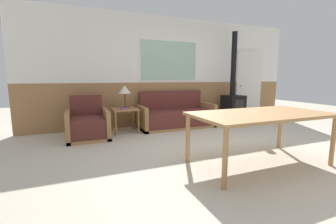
{
  "coord_description": "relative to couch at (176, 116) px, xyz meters",
  "views": [
    {
      "loc": [
        -2.34,
        -2.77,
        1.19
      ],
      "look_at": [
        -0.74,
        1.13,
        0.55
      ],
      "focal_mm": 24.0,
      "sensor_mm": 36.0,
      "label": 1
    }
  ],
  "objects": [
    {
      "name": "ground_plane",
      "position": [
        0.11,
        -2.14,
        -0.26
      ],
      "size": [
        16.0,
        16.0,
        0.0
      ],
      "primitive_type": "plane",
      "color": "beige"
    },
    {
      "name": "wall_back",
      "position": [
        0.11,
        0.48,
        1.1
      ],
      "size": [
        7.2,
        0.09,
        2.7
      ],
      "color": "#996B42",
      "rests_on": "ground_plane"
    },
    {
      "name": "couch",
      "position": [
        0.0,
        0.0,
        0.0
      ],
      "size": [
        1.81,
        0.78,
        0.87
      ],
      "color": "#9E7042",
      "rests_on": "ground_plane"
    },
    {
      "name": "armchair",
      "position": [
        -2.05,
        -0.29,
        -0.0
      ],
      "size": [
        0.79,
        0.8,
        0.84
      ],
      "rotation": [
        0.0,
        0.0,
        0.19
      ],
      "color": "#9E7042",
      "rests_on": "ground_plane"
    },
    {
      "name": "side_table",
      "position": [
        -1.26,
        -0.03,
        0.18
      ],
      "size": [
        0.55,
        0.55,
        0.53
      ],
      "color": "#9E7042",
      "rests_on": "ground_plane"
    },
    {
      "name": "table_lamp",
      "position": [
        -1.23,
        0.07,
        0.66
      ],
      "size": [
        0.27,
        0.27,
        0.51
      ],
      "color": "#262628",
      "rests_on": "side_table"
    },
    {
      "name": "book_stack",
      "position": [
        -1.29,
        -0.13,
        0.28
      ],
      "size": [
        0.17,
        0.14,
        0.03
      ],
      "color": "#994C84",
      "rests_on": "side_table"
    },
    {
      "name": "dining_table",
      "position": [
        0.09,
        -2.6,
        0.4
      ],
      "size": [
        1.89,
        0.98,
        0.72
      ],
      "color": "#B27F4C",
      "rests_on": "ground_plane"
    },
    {
      "name": "wood_stove",
      "position": [
        1.65,
        -0.04,
        0.35
      ],
      "size": [
        0.47,
        0.51,
        2.38
      ],
      "color": "black",
      "rests_on": "ground_plane"
    },
    {
      "name": "entry_door",
      "position": [
        2.58,
        0.43,
        0.74
      ],
      "size": [
        0.92,
        0.09,
        2.0
      ],
      "color": "silver",
      "rests_on": "ground_plane"
    }
  ]
}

